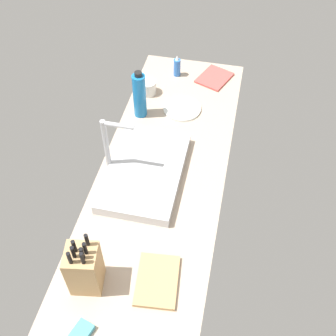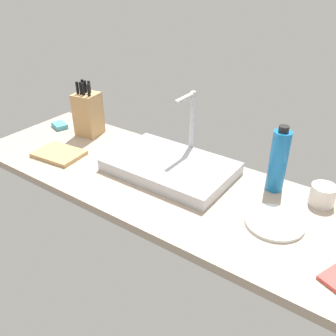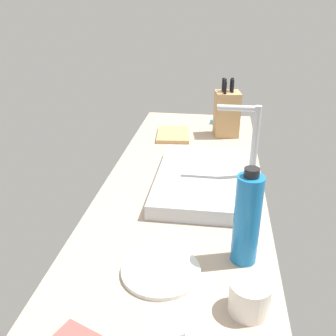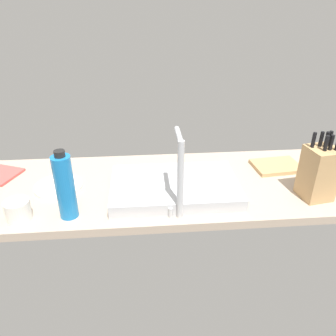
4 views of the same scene
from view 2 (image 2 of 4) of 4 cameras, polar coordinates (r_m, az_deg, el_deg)
name	(u,v)px [view 2 (image 2 of 4)]	position (r cm, az deg, el deg)	size (l,w,h in cm)	color
countertop_slab	(166,185)	(146.37, -0.38, -2.72)	(183.63, 58.64, 3.50)	tan
sink_basin	(170,167)	(150.61, 0.36, 0.24)	(52.13, 33.36, 5.12)	#B7BABF
faucet	(191,121)	(155.43, 3.67, 7.52)	(5.50, 14.72, 30.73)	#B7BABF
knife_block	(88,113)	(186.33, -12.66, 8.51)	(12.88, 13.13, 27.51)	tan
cutting_board	(59,154)	(171.81, -17.05, 2.19)	(21.58, 15.56, 1.80)	tan
water_bottle	(278,161)	(140.67, 17.24, 1.14)	(6.82, 6.82, 26.76)	#1970B7
dinner_plate	(275,222)	(128.28, 16.69, -8.32)	(20.18, 20.18, 1.20)	silver
coffee_mug	(323,195)	(142.27, 23.52, -3.97)	(9.12, 9.12, 7.65)	silver
dish_sponge	(60,125)	(201.66, -16.95, 6.54)	(9.00, 6.00, 2.40)	#4CA3BC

